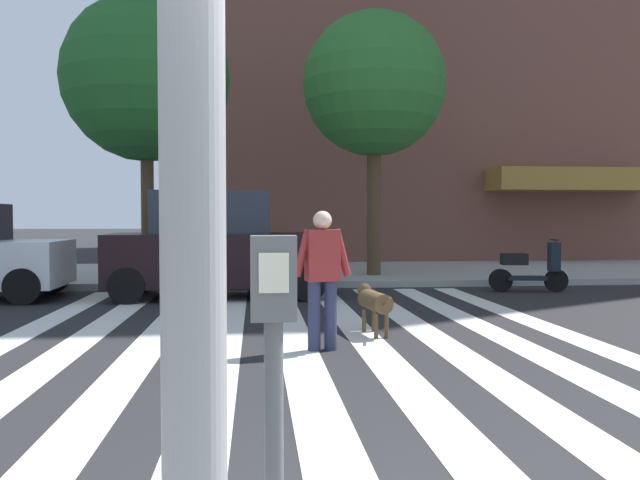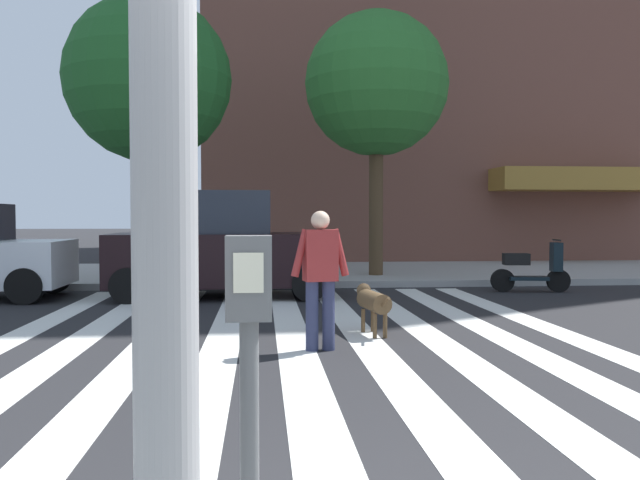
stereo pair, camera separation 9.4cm
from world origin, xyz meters
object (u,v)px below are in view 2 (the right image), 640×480
parked_scooter (531,269)px  pedestrian_dog_walker (320,272)px  parked_car_behind_first (220,247)px  street_tree_middle (376,85)px  parking_meter_curbside (249,391)px  dog_on_leash (372,301)px  street_tree_nearest (149,80)px

parked_scooter → pedestrian_dog_walker: 7.29m
parked_car_behind_first → street_tree_middle: bearing=37.4°
parking_meter_curbside → parked_scooter: (5.63, 10.79, -0.55)m
dog_on_leash → parked_scooter: bearing=47.0°
parked_car_behind_first → street_tree_middle: 5.93m
parking_meter_curbside → parked_car_behind_first: 10.66m
pedestrian_dog_walker → parked_scooter: bearing=47.6°
parked_car_behind_first → parked_scooter: bearing=1.4°
street_tree_middle → pedestrian_dog_walker: size_ratio=3.90×
parked_scooter → dog_on_leash: size_ratio=1.52×
parked_car_behind_first → dog_on_leash: 4.87m
dog_on_leash → street_tree_nearest: bearing=122.0°
street_tree_middle → parking_meter_curbside: bearing=-101.9°
street_tree_nearest → pedestrian_dog_walker: street_tree_nearest is taller
parked_scooter → parked_car_behind_first: bearing=-178.6°
parked_scooter → pedestrian_dog_walker: pedestrian_dog_walker is taller
parked_scooter → street_tree_middle: (-2.80, 2.61, 4.30)m
parked_car_behind_first → street_tree_middle: size_ratio=0.67×
street_tree_middle → dog_on_leash: bearing=-100.7°
street_tree_nearest → pedestrian_dog_walker: 8.85m
parked_scooter → parking_meter_curbside: bearing=-117.6°
parking_meter_curbside → dog_on_leash: parking_meter_curbside is taller
parked_scooter → street_tree_middle: bearing=137.0°
parking_meter_curbside → pedestrian_dog_walker: size_ratio=0.83×
parked_car_behind_first → dog_on_leash: parked_car_behind_first is taller
street_tree_middle → parked_car_behind_first: bearing=-142.6°
parked_car_behind_first → dog_on_leash: (2.29, -4.27, -0.53)m
street_tree_nearest → pedestrian_dog_walker: size_ratio=3.90×
parking_meter_curbside → parked_car_behind_first: (-0.78, 10.63, -0.06)m
parked_car_behind_first → street_tree_nearest: (-1.71, 2.13, 3.70)m
pedestrian_dog_walker → dog_on_leash: 1.32m
parked_car_behind_first → pedestrian_dog_walker: (1.51, -5.21, -0.05)m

